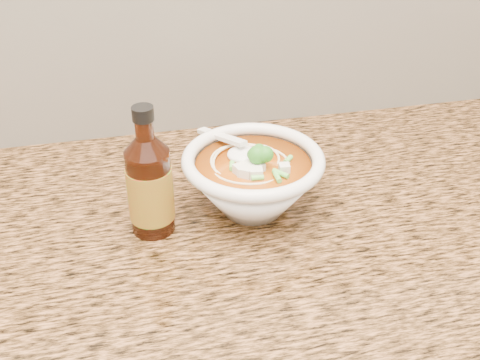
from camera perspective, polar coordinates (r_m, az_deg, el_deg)
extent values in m
cube|color=#966037|center=(0.91, -7.11, -5.73)|extent=(4.00, 0.68, 0.04)
cylinder|color=white|center=(0.93, 1.20, -2.46)|extent=(0.09, 0.09, 0.01)
torus|color=white|center=(0.88, 1.26, 1.94)|extent=(0.21, 0.21, 0.02)
torus|color=beige|center=(0.89, -0.07, 1.61)|extent=(0.10, 0.10, 0.00)
torus|color=beige|center=(0.89, 1.50, 1.43)|extent=(0.07, 0.07, 0.00)
torus|color=beige|center=(0.90, -0.11, 1.58)|extent=(0.11, 0.11, 0.00)
torus|color=beige|center=(0.88, 2.21, 0.96)|extent=(0.08, 0.08, 0.00)
torus|color=beige|center=(0.90, -0.18, 1.56)|extent=(0.12, 0.12, 0.00)
torus|color=beige|center=(0.88, 1.94, 0.59)|extent=(0.12, 0.12, 0.00)
torus|color=beige|center=(0.88, 1.32, 0.37)|extent=(0.12, 0.12, 0.00)
torus|color=beige|center=(0.89, 1.72, 0.65)|extent=(0.10, 0.10, 0.00)
cube|color=silver|center=(0.87, 4.81, 1.00)|extent=(0.02, 0.02, 0.02)
cube|color=silver|center=(0.90, 3.10, 2.21)|extent=(0.02, 0.02, 0.01)
cube|color=silver|center=(0.94, 2.05, 3.75)|extent=(0.03, 0.03, 0.02)
cube|color=silver|center=(0.84, 2.27, -0.32)|extent=(0.02, 0.02, 0.01)
cube|color=silver|center=(0.87, 0.68, 1.18)|extent=(0.02, 0.02, 0.02)
cube|color=silver|center=(0.88, 2.42, 1.31)|extent=(0.02, 0.02, 0.02)
cube|color=silver|center=(0.88, 4.17, 1.34)|extent=(0.02, 0.02, 0.02)
cube|color=silver|center=(0.85, 3.01, 0.46)|extent=(0.02, 0.02, 0.02)
ellipsoid|color=#196014|center=(0.87, 1.80, 2.36)|extent=(0.04, 0.04, 0.04)
cylinder|color=#69D150|center=(0.85, 3.86, 0.32)|extent=(0.01, 0.02, 0.01)
cylinder|color=#69D150|center=(0.87, 3.66, 0.99)|extent=(0.02, 0.01, 0.01)
cylinder|color=#69D150|center=(0.87, -0.34, 1.04)|extent=(0.01, 0.02, 0.01)
cylinder|color=#69D150|center=(0.89, 3.33, 1.88)|extent=(0.02, 0.01, 0.01)
cylinder|color=#69D150|center=(0.92, 0.54, 2.95)|extent=(0.02, 0.02, 0.01)
ellipsoid|color=white|center=(0.90, 0.30, 2.44)|extent=(0.05, 0.05, 0.02)
cube|color=white|center=(0.94, -1.78, 4.13)|extent=(0.06, 0.11, 0.03)
cylinder|color=#3C1508|center=(0.86, -8.49, -1.08)|extent=(0.08, 0.08, 0.13)
cylinder|color=#3C1508|center=(0.81, -9.06, 4.79)|extent=(0.03, 0.03, 0.03)
cylinder|color=black|center=(0.80, -9.21, 6.24)|extent=(0.04, 0.04, 0.02)
cylinder|color=red|center=(0.86, -8.48, -1.22)|extent=(0.08, 0.08, 0.08)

